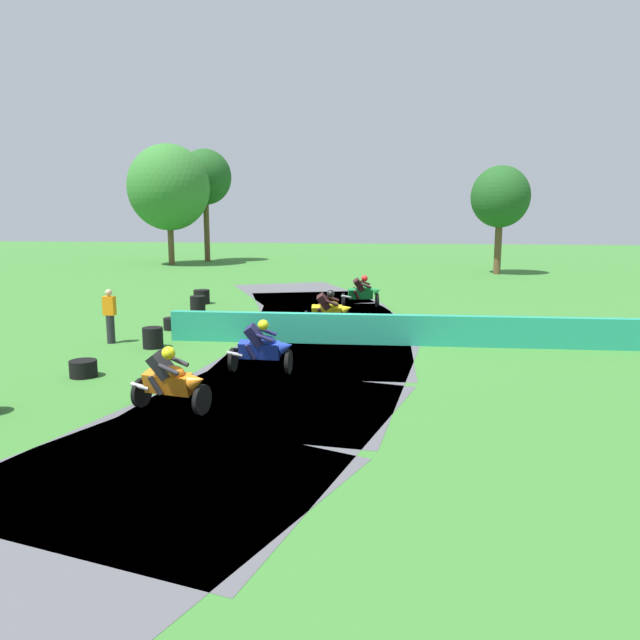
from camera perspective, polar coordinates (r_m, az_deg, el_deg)
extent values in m
plane|color=#38752D|center=(18.59, 0.45, -2.14)|extent=(120.00, 120.00, 0.00)
cube|color=#515156|center=(8.66, -24.66, -17.64)|extent=(7.88, 9.63, 0.01)
cube|color=#515156|center=(11.34, -9.00, -10.21)|extent=(7.04, 9.33, 0.01)
cube|color=#515156|center=(14.81, -2.11, -5.27)|extent=(6.06, 8.86, 0.01)
cube|color=#515156|center=(18.59, 0.44, -2.13)|extent=(5.26, 8.40, 0.01)
cube|color=#515156|center=(22.47, 0.75, -0.02)|extent=(6.32, 8.99, 0.01)
cube|color=#515156|center=(26.36, -0.18, 1.45)|extent=(7.27, 9.42, 0.01)
cube|color=#515156|center=(30.19, -1.88, 2.53)|extent=(8.08, 9.68, 0.01)
cube|color=#239375|center=(18.76, 16.95, -1.06)|extent=(20.11, 0.65, 0.90)
cylinder|color=black|center=(12.30, -10.82, -7.23)|extent=(0.26, 0.73, 0.73)
cylinder|color=black|center=(13.07, -16.11, -6.44)|extent=(0.26, 0.73, 0.73)
cube|color=orange|center=(12.54, -13.78, -5.64)|extent=(1.06, 0.59, 0.46)
ellipsoid|color=orange|center=(12.32, -13.30, -4.67)|extent=(0.50, 0.42, 0.30)
cone|color=orange|center=(12.12, -11.21, -5.51)|extent=(0.46, 0.44, 0.47)
cylinder|color=#B2B2B7|center=(12.83, -16.24, -5.89)|extent=(0.42, 0.19, 0.18)
cube|color=#28282D|center=(12.41, -14.40, -4.05)|extent=(0.57, 0.39, 0.62)
sphere|color=yellow|center=(12.17, -13.79, -2.97)|extent=(0.26, 0.26, 0.26)
cylinder|color=#28282D|center=(12.38, -12.90, -3.70)|extent=(0.44, 0.17, 0.24)
cylinder|color=#28282D|center=(12.12, -13.80, -4.45)|extent=(0.44, 0.17, 0.24)
cylinder|color=#28282D|center=(12.75, -14.04, -5.09)|extent=(0.30, 0.18, 0.42)
cylinder|color=#28282D|center=(12.50, -14.93, -5.85)|extent=(0.30, 0.18, 0.42)
cylinder|color=black|center=(15.06, -2.92, -3.89)|extent=(0.12, 0.73, 0.72)
cylinder|color=black|center=(15.42, -8.02, -3.65)|extent=(0.12, 0.73, 0.72)
cube|color=#1E38B2|center=(15.09, -5.58, -2.75)|extent=(1.01, 0.41, 0.45)
ellipsoid|color=#1E38B2|center=(14.94, -4.99, -1.89)|extent=(0.45, 0.35, 0.30)
cone|color=#1E38B2|center=(14.88, -3.09, -2.44)|extent=(0.41, 0.41, 0.47)
cylinder|color=#B2B2B7|center=(15.19, -7.86, -3.13)|extent=(0.41, 0.11, 0.17)
cube|color=#1E1E4C|center=(14.95, -5.99, -1.43)|extent=(0.51, 0.42, 0.62)
sphere|color=yellow|center=(14.78, -5.26, -0.46)|extent=(0.26, 0.26, 0.26)
cylinder|color=#1E1E4C|center=(15.03, -4.80, -1.09)|extent=(0.43, 0.13, 0.24)
cylinder|color=#1E1E4C|center=(14.72, -5.13, -1.66)|extent=(0.43, 0.13, 0.24)
cylinder|color=#1E1E4C|center=(15.29, -6.08, -2.37)|extent=(0.28, 0.20, 0.42)
cylinder|color=#1E1E4C|center=(14.98, -6.43, -2.96)|extent=(0.28, 0.20, 0.42)
cylinder|color=black|center=(20.95, 2.54, 0.02)|extent=(0.14, 0.75, 0.75)
cylinder|color=black|center=(21.01, -1.28, 0.06)|extent=(0.14, 0.75, 0.75)
cube|color=yellow|center=(20.83, 0.62, 0.78)|extent=(1.02, 0.45, 0.46)
ellipsoid|color=yellow|center=(20.71, 1.11, 1.42)|extent=(0.46, 0.37, 0.31)
cone|color=yellow|center=(20.76, 2.49, 1.06)|extent=(0.41, 0.41, 0.48)
cylinder|color=#B2B2B7|center=(20.79, -1.04, 0.45)|extent=(0.41, 0.16, 0.18)
cube|color=#331919|center=(20.67, 0.39, 1.73)|extent=(0.51, 0.46, 0.63)
sphere|color=black|center=(20.54, 0.99, 2.44)|extent=(0.26, 0.26, 0.26)
cylinder|color=#331919|center=(20.81, 1.18, 2.00)|extent=(0.43, 0.18, 0.24)
cylinder|color=#331919|center=(20.48, 1.15, 1.57)|extent=(0.43, 0.18, 0.24)
cylinder|color=#331919|center=(20.99, 0.15, 1.04)|extent=(0.27, 0.23, 0.42)
cylinder|color=#331919|center=(20.67, 0.10, 0.61)|extent=(0.27, 0.23, 0.42)
cylinder|color=black|center=(25.66, 5.28, 1.82)|extent=(0.22, 0.73, 0.73)
cylinder|color=black|center=(25.48, 2.16, 1.81)|extent=(0.22, 0.73, 0.73)
cube|color=#198438|center=(25.45, 3.75, 2.44)|extent=(1.05, 0.55, 0.46)
ellipsoid|color=#198438|center=(25.38, 4.18, 2.99)|extent=(0.49, 0.41, 0.30)
cone|color=#198438|center=(25.50, 5.28, 2.70)|extent=(0.43, 0.42, 0.47)
cylinder|color=#B2B2B7|center=(25.30, 2.43, 2.16)|extent=(0.42, 0.19, 0.18)
cube|color=#331919|center=(25.30, 3.61, 3.24)|extent=(0.53, 0.45, 0.62)
sphere|color=red|center=(25.23, 4.13, 3.84)|extent=(0.26, 0.26, 0.26)
cylinder|color=#331919|center=(25.49, 4.19, 3.44)|extent=(0.43, 0.21, 0.24)
cylinder|color=#331919|center=(25.16, 4.29, 3.15)|extent=(0.43, 0.21, 0.24)
cylinder|color=#331919|center=(25.59, 3.31, 2.63)|extent=(0.27, 0.23, 0.42)
cylinder|color=#331919|center=(25.25, 3.40, 2.33)|extent=(0.27, 0.23, 0.42)
cylinder|color=black|center=(15.86, -20.95, -4.55)|extent=(0.64, 0.64, 0.20)
cylinder|color=black|center=(15.81, -20.99, -3.85)|extent=(0.64, 0.64, 0.20)
cylinder|color=black|center=(18.56, -15.12, -2.19)|extent=(0.58, 0.58, 0.20)
cylinder|color=black|center=(18.52, -15.14, -1.59)|extent=(0.58, 0.58, 0.20)
cylinder|color=black|center=(18.48, -15.17, -0.98)|extent=(0.58, 0.58, 0.20)
cylinder|color=black|center=(21.28, -13.46, -0.60)|extent=(0.57, 0.57, 0.20)
cylinder|color=black|center=(21.24, -13.48, -0.07)|extent=(0.57, 0.57, 0.20)
cylinder|color=black|center=(23.57, -11.17, 0.49)|extent=(0.56, 0.56, 0.20)
cylinder|color=black|center=(23.54, -11.18, 0.97)|extent=(0.56, 0.56, 0.20)
cylinder|color=black|center=(23.51, -11.20, 1.45)|extent=(0.56, 0.56, 0.20)
cylinder|color=black|center=(23.48, -11.21, 1.94)|extent=(0.56, 0.56, 0.20)
cylinder|color=black|center=(27.02, -10.83, 1.69)|extent=(0.68, 0.68, 0.20)
cylinder|color=black|center=(26.99, -10.85, 2.11)|extent=(0.68, 0.68, 0.20)
cylinder|color=black|center=(26.97, -10.86, 2.53)|extent=(0.68, 0.68, 0.20)
cylinder|color=#232328|center=(19.53, -18.72, -0.80)|extent=(0.24, 0.24, 0.86)
cube|color=orange|center=(19.41, -18.84, 1.26)|extent=(0.34, 0.22, 0.56)
sphere|color=tan|center=(19.36, -18.90, 2.40)|extent=(0.20, 0.20, 0.20)
cylinder|color=brown|center=(40.81, 16.07, 6.39)|extent=(0.44, 0.44, 3.29)
ellipsoid|color=#1E511E|center=(40.76, 16.28, 10.86)|extent=(3.63, 3.63, 3.81)
cylinder|color=brown|center=(47.66, -13.56, 6.86)|extent=(0.44, 0.44, 3.14)
ellipsoid|color=#33752D|center=(47.63, -13.76, 11.78)|extent=(5.95, 5.95, 6.25)
cylinder|color=brown|center=(50.37, -10.39, 8.10)|extent=(0.44, 0.44, 4.85)
ellipsoid|color=#1E511E|center=(50.42, -10.54, 12.83)|extent=(4.09, 4.09, 4.30)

